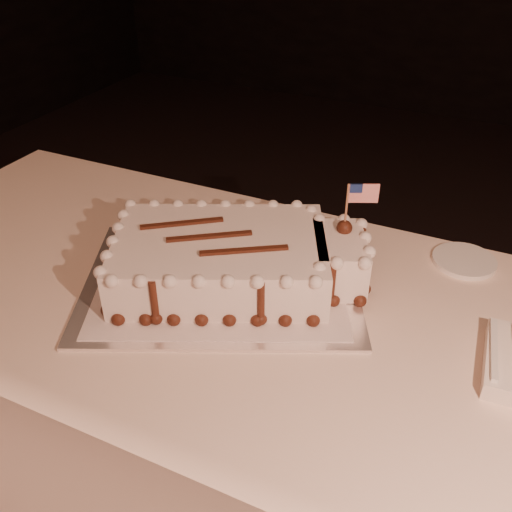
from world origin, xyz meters
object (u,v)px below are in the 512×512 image
at_px(sheet_cake, 235,259).
at_px(side_plate, 464,261).
at_px(banquet_table, 365,469).
at_px(cake_board, 221,281).

bearing_deg(sheet_cake, side_plate, 33.62).
distance_m(sheet_cake, side_plate, 0.51).
relative_size(sheet_cake, side_plate, 4.05).
xyz_separation_m(banquet_table, cake_board, (-0.36, 0.03, 0.38)).
xyz_separation_m(sheet_cake, side_plate, (0.42, 0.28, -0.05)).
bearing_deg(banquet_table, cake_board, 175.34).
relative_size(banquet_table, side_plate, 17.50).
bearing_deg(side_plate, sheet_cake, -146.38).
height_order(banquet_table, sheet_cake, sheet_cake).
relative_size(cake_board, sheet_cake, 1.01).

